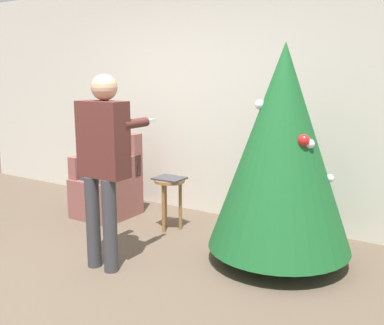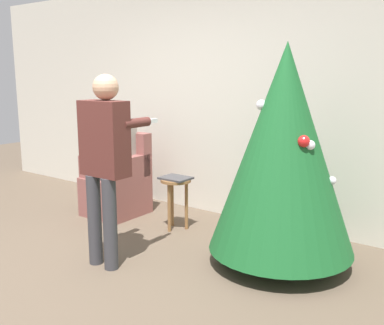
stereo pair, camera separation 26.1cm
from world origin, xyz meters
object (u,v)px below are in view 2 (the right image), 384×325
object	(u,v)px
christmas_tree	(284,149)
armchair	(118,184)
side_stool	(176,190)
person_seated	(116,155)
person_standing	(105,154)

from	to	relation	value
christmas_tree	armchair	bearing A→B (deg)	174.90
side_stool	christmas_tree	bearing A→B (deg)	-7.46
person_seated	side_stool	bearing A→B (deg)	-0.31
person_standing	armchair	bearing A→B (deg)	132.18
person_seated	person_standing	size ratio (longest dim) A/B	0.78
christmas_tree	person_seated	bearing A→B (deg)	175.45
person_standing	person_seated	bearing A→B (deg)	132.74
side_stool	armchair	bearing A→B (deg)	178.33
person_standing	side_stool	bearing A→B (deg)	94.73
christmas_tree	side_stool	size ratio (longest dim) A/B	3.46
person_seated	side_stool	xyz separation A→B (m)	(0.90, -0.00, -0.28)
christmas_tree	person_seated	xyz separation A→B (m)	(-2.19, 0.17, -0.31)
christmas_tree	armchair	world-z (taller)	christmas_tree
person_standing	christmas_tree	bearing A→B (deg)	36.54
christmas_tree	side_stool	xyz separation A→B (m)	(-1.29, 0.17, -0.59)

